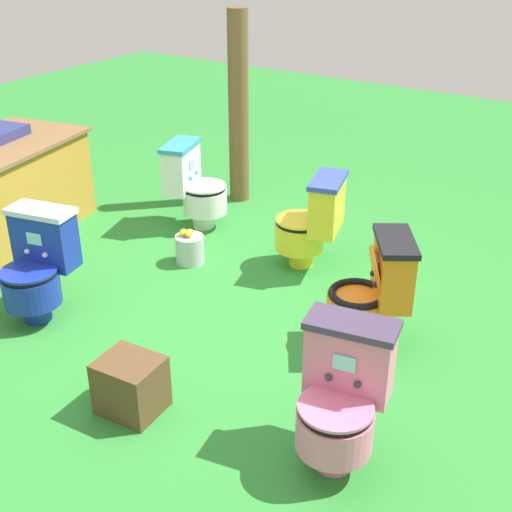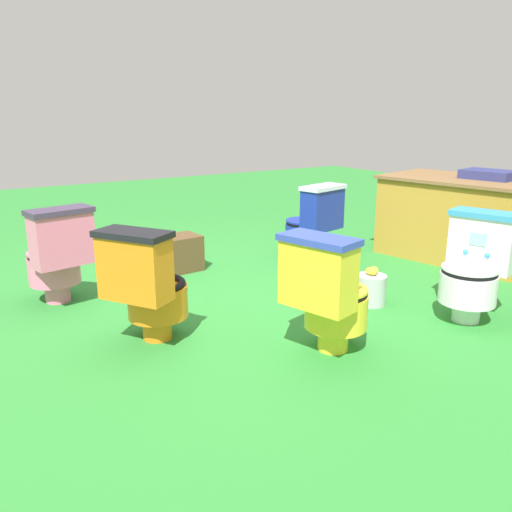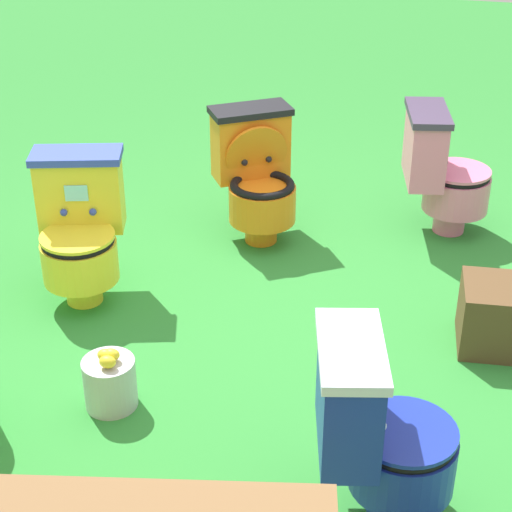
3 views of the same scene
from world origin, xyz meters
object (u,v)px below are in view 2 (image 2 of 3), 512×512
at_px(toilet_white, 475,266).
at_px(toilet_blue, 313,223).
at_px(small_crate, 181,253).
at_px(lemon_bucket, 371,289).
at_px(toilet_yellow, 328,294).
at_px(toilet_orange, 147,285).
at_px(vendor_table, 463,218).
at_px(toilet_pink, 58,255).

xyz_separation_m(toilet_white, toilet_blue, (-1.69, -0.04, 0.00)).
xyz_separation_m(small_crate, lemon_bucket, (1.53, 0.82, -0.04)).
bearing_deg(lemon_bucket, toilet_yellow, -60.23).
relative_size(toilet_orange, vendor_table, 0.45).
relative_size(toilet_white, small_crate, 2.23).
distance_m(toilet_pink, small_crate, 1.16).
xyz_separation_m(toilet_white, lemon_bucket, (-0.56, -0.38, -0.25)).
bearing_deg(toilet_pink, toilet_orange, -84.03).
bearing_deg(toilet_yellow, toilet_pink, -162.34).
xyz_separation_m(toilet_white, small_crate, (-2.09, -1.21, -0.21)).
bearing_deg(vendor_table, toilet_white, -50.30).
bearing_deg(toilet_white, toilet_orange, 51.22).
distance_m(toilet_yellow, toilet_pink, 2.02).
height_order(toilet_pink, toilet_orange, same).
bearing_deg(toilet_yellow, toilet_blue, 128.44).
height_order(vendor_table, lemon_bucket, vendor_table).
distance_m(toilet_yellow, lemon_bucket, 0.96).
bearing_deg(small_crate, vendor_table, 65.87).
relative_size(toilet_orange, toilet_white, 1.00).
distance_m(toilet_orange, toilet_white, 2.15).
relative_size(toilet_orange, lemon_bucket, 2.63).
bearing_deg(toilet_blue, toilet_white, -101.22).
height_order(vendor_table, small_crate, vendor_table).
height_order(toilet_yellow, toilet_white, same).
height_order(toilet_blue, vendor_table, vendor_table).
bearing_deg(toilet_white, toilet_blue, -15.70).
relative_size(toilet_pink, lemon_bucket, 2.63).
bearing_deg(toilet_yellow, lemon_bucket, 103.90).
height_order(toilet_white, small_crate, toilet_white).
xyz_separation_m(toilet_pink, vendor_table, (0.78, 3.51, 0.02)).
relative_size(toilet_yellow, toilet_blue, 1.00).
xyz_separation_m(toilet_yellow, vendor_table, (-0.90, 2.40, 0.02)).
height_order(toilet_orange, vendor_table, vendor_table).
relative_size(toilet_pink, vendor_table, 0.45).
distance_m(toilet_yellow, toilet_blue, 1.96).
relative_size(toilet_white, toilet_blue, 1.00).
bearing_deg(toilet_orange, toilet_yellow, 17.30).
bearing_deg(small_crate, toilet_orange, -31.61).
bearing_deg(toilet_blue, small_crate, 148.60).
xyz_separation_m(vendor_table, lemon_bucket, (0.44, -1.60, -0.28)).
relative_size(toilet_yellow, toilet_white, 1.00).
distance_m(toilet_white, vendor_table, 1.57).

